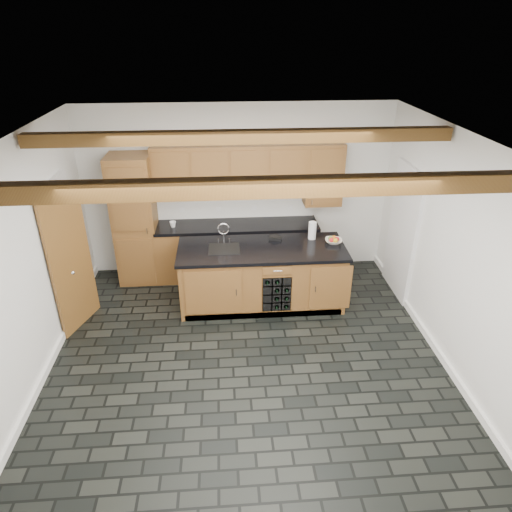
{
  "coord_description": "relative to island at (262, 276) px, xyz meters",
  "views": [
    {
      "loc": [
        -0.23,
        -4.65,
        3.87
      ],
      "look_at": [
        0.18,
        0.8,
        1.06
      ],
      "focal_mm": 32.0,
      "sensor_mm": 36.0,
      "label": 1
    }
  ],
  "objects": [
    {
      "name": "fruit_bowl",
      "position": [
        1.07,
        0.1,
        0.5
      ],
      "size": [
        0.29,
        0.29,
        0.06
      ],
      "primitive_type": "imported",
      "rotation": [
        0.0,
        0.0,
        -0.17
      ],
      "color": "white",
      "rests_on": "island"
    },
    {
      "name": "island",
      "position": [
        0.0,
        0.0,
        0.0
      ],
      "size": [
        2.48,
        0.96,
        0.93
      ],
      "color": "brown",
      "rests_on": "ground"
    },
    {
      "name": "ground",
      "position": [
        -0.31,
        -1.28,
        -0.46
      ],
      "size": [
        5.0,
        5.0,
        0.0
      ],
      "primitive_type": "plane",
      "color": "black",
      "rests_on": "ground"
    },
    {
      "name": "fruit_cluster",
      "position": [
        1.07,
        0.1,
        0.53
      ],
      "size": [
        0.16,
        0.17,
        0.07
      ],
      "color": "#B0171D",
      "rests_on": "fruit_bowl"
    },
    {
      "name": "faucet",
      "position": [
        -0.56,
        0.05,
        0.5
      ],
      "size": [
        0.45,
        0.4,
        0.34
      ],
      "color": "black",
      "rests_on": "island"
    },
    {
      "name": "paper_towel",
      "position": [
        0.78,
        0.28,
        0.6
      ],
      "size": [
        0.12,
        0.12,
        0.27
      ],
      "primitive_type": "cylinder",
      "color": "white",
      "rests_on": "island"
    },
    {
      "name": "kitchen_scale",
      "position": [
        0.22,
        0.28,
        0.49
      ],
      "size": [
        0.21,
        0.15,
        0.06
      ],
      "rotation": [
        0.0,
        0.0,
        -0.26
      ],
      "color": "black",
      "rests_on": "island"
    },
    {
      "name": "mug",
      "position": [
        -1.37,
        0.88,
        0.51
      ],
      "size": [
        0.13,
        0.13,
        0.09
      ],
      "primitive_type": "imported",
      "rotation": [
        0.0,
        0.0,
        -0.33
      ],
      "color": "white",
      "rests_on": "back_cabinetry"
    },
    {
      "name": "back_cabinetry",
      "position": [
        -0.68,
        0.95,
        0.51
      ],
      "size": [
        3.65,
        0.62,
        2.2
      ],
      "color": "brown",
      "rests_on": "ground"
    },
    {
      "name": "room_shell",
      "position": [
        -0.39,
        -0.75,
        1.06
      ],
      "size": [
        5.01,
        5.0,
        5.0
      ],
      "color": "white",
      "rests_on": "ground"
    }
  ]
}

